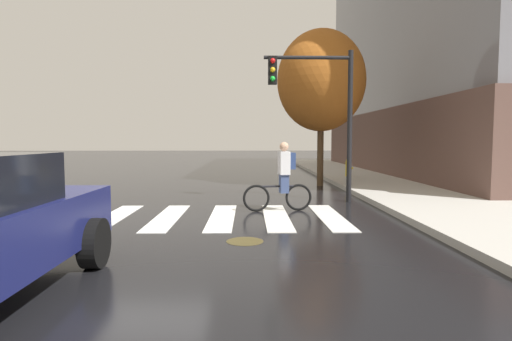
{
  "coord_description": "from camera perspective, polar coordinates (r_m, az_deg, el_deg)",
  "views": [
    {
      "loc": [
        2.19,
        -9.23,
        1.73
      ],
      "look_at": [
        2.37,
        0.7,
        1.0
      ],
      "focal_mm": 29.05,
      "sensor_mm": 36.0,
      "label": 1
    }
  ],
  "objects": [
    {
      "name": "fire_hydrant",
      "position": [
        18.65,
        12.56,
        0.4
      ],
      "size": [
        0.33,
        0.22,
        0.78
      ],
      "color": "gold",
      "rests_on": "sidewalk"
    },
    {
      "name": "manhole_cover",
      "position": [
        7.2,
        -1.54,
        -9.7
      ],
      "size": [
        0.64,
        0.64,
        0.01
      ],
      "primitive_type": "cylinder",
      "color": "#473D1E",
      "rests_on": "ground"
    },
    {
      "name": "crosswalk_stripes",
      "position": [
        9.7,
        -15.62,
        -6.22
      ],
      "size": [
        9.11,
        3.24,
        0.01
      ],
      "color": "silver",
      "rests_on": "ground"
    },
    {
      "name": "cyclist",
      "position": [
        10.11,
        3.69,
        -0.86
      ],
      "size": [
        1.7,
        0.39,
        1.69
      ],
      "color": "black",
      "rests_on": "ground"
    },
    {
      "name": "traffic_light_near",
      "position": [
        11.75,
        8.85,
        9.65
      ],
      "size": [
        2.47,
        0.28,
        4.2
      ],
      "color": "black",
      "rests_on": "ground"
    },
    {
      "name": "street_tree_near",
      "position": [
        16.02,
        8.96,
        12.09
      ],
      "size": [
        3.29,
        3.29,
        5.85
      ],
      "color": "#4C3823",
      "rests_on": "ground"
    },
    {
      "name": "ground_plane",
      "position": [
        9.64,
        -14.24,
        -6.29
      ],
      "size": [
        120.0,
        120.0,
        0.0
      ],
      "primitive_type": "plane",
      "color": "black"
    }
  ]
}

